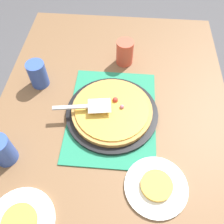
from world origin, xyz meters
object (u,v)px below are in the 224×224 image
(served_slice_right, at_px, (19,221))
(cup_corner, at_px, (2,150))
(pizza_server, at_px, (87,106))
(plate_near_left, at_px, (156,187))
(plate_far_right, at_px, (21,222))
(served_slice_left, at_px, (157,185))
(cup_far, at_px, (125,52))
(pizza, at_px, (112,110))
(cup_near, at_px, (38,74))
(pizza_pan, at_px, (112,113))

(served_slice_right, height_order, cup_corner, cup_corner)
(pizza_server, bearing_deg, cup_corner, -52.49)
(plate_near_left, height_order, pizza_server, pizza_server)
(plate_far_right, bearing_deg, served_slice_right, 0.00)
(plate_far_right, bearing_deg, cup_corner, -151.76)
(served_slice_left, bearing_deg, cup_far, -166.94)
(cup_corner, bearing_deg, plate_near_left, 83.11)
(plate_far_right, relative_size, pizza_server, 0.94)
(plate_near_left, xyz_separation_m, pizza_server, (-0.28, -0.27, 0.06))
(cup_far, height_order, cup_corner, same)
(plate_near_left, bearing_deg, served_slice_right, -70.95)
(cup_far, relative_size, cup_corner, 1.00)
(pizza, distance_m, cup_near, 0.37)
(plate_near_left, height_order, cup_corner, cup_corner)
(plate_far_right, height_order, pizza_server, pizza_server)
(served_slice_left, height_order, cup_far, cup_far)
(pizza, xyz_separation_m, plate_near_left, (0.29, 0.18, -0.03))
(plate_far_right, bearing_deg, served_slice_left, 109.05)
(plate_far_right, xyz_separation_m, cup_far, (-0.76, 0.29, 0.06))
(pizza, bearing_deg, cup_corner, -58.70)
(pizza_pan, xyz_separation_m, cup_near, (-0.15, -0.34, 0.05))
(pizza_pan, xyz_separation_m, plate_far_right, (0.44, -0.26, -0.01))
(served_slice_left, distance_m, served_slice_right, 0.46)
(served_slice_right, height_order, cup_near, cup_near)
(cup_corner, xyz_separation_m, pizza_server, (-0.21, 0.27, 0.01))
(pizza, height_order, cup_corner, cup_corner)
(cup_near, bearing_deg, cup_far, 114.77)
(served_slice_right, bearing_deg, cup_far, 159.17)
(pizza, relative_size, cup_corner, 2.75)
(plate_near_left, height_order, served_slice_right, served_slice_right)
(plate_near_left, relative_size, cup_corner, 1.83)
(plate_near_left, bearing_deg, cup_near, -130.38)
(pizza_pan, bearing_deg, served_slice_left, 31.22)
(plate_near_left, bearing_deg, cup_far, -166.94)
(cup_near, distance_m, cup_corner, 0.37)
(cup_near, bearing_deg, plate_far_right, 8.22)
(plate_near_left, xyz_separation_m, served_slice_left, (0.00, 0.00, 0.01))
(plate_far_right, distance_m, cup_far, 0.82)
(plate_near_left, relative_size, cup_near, 1.83)
(cup_near, bearing_deg, served_slice_right, 8.22)
(pizza, bearing_deg, plate_far_right, -30.02)
(served_slice_left, relative_size, cup_near, 0.92)
(cup_far, relative_size, pizza_server, 0.51)
(plate_far_right, distance_m, cup_corner, 0.25)
(pizza_pan, height_order, cup_corner, cup_corner)
(pizza, relative_size, cup_near, 2.75)
(plate_far_right, xyz_separation_m, cup_corner, (-0.22, -0.12, 0.06))
(pizza, xyz_separation_m, served_slice_left, (0.29, 0.18, -0.02))
(pizza, relative_size, plate_far_right, 1.50)
(pizza_pan, height_order, pizza, pizza)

